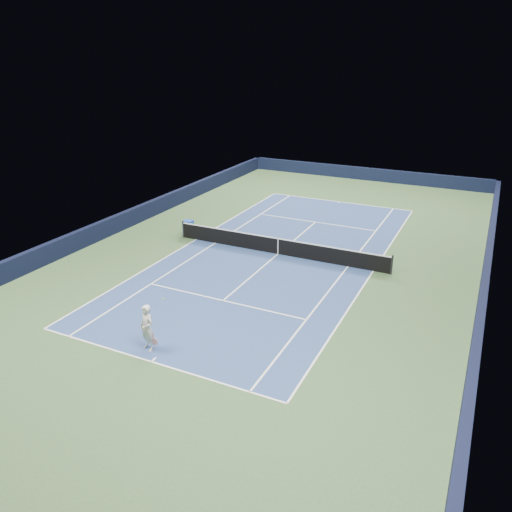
% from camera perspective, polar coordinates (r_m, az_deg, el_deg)
% --- Properties ---
extents(ground, '(40.00, 40.00, 0.00)m').
position_cam_1_polar(ground, '(28.53, 2.52, 0.22)').
color(ground, '#334E2A').
rests_on(ground, ground).
extents(wall_far, '(22.00, 0.35, 1.10)m').
position_cam_1_polar(wall_far, '(46.48, 12.44, 9.16)').
color(wall_far, black).
rests_on(wall_far, ground).
extents(wall_right, '(0.35, 40.00, 1.10)m').
position_cam_1_polar(wall_right, '(26.37, 24.68, -2.54)').
color(wall_right, black).
rests_on(wall_right, ground).
extents(wall_left, '(0.35, 40.00, 1.10)m').
position_cam_1_polar(wall_left, '(33.82, -14.58, 4.08)').
color(wall_left, black).
rests_on(wall_left, ground).
extents(court_surface, '(10.97, 23.77, 0.01)m').
position_cam_1_polar(court_surface, '(28.53, 2.52, 0.23)').
color(court_surface, navy).
rests_on(court_surface, ground).
extents(baseline_far, '(10.97, 0.08, 0.00)m').
position_cam_1_polar(baseline_far, '(39.16, 9.50, 6.13)').
color(baseline_far, white).
rests_on(baseline_far, ground).
extents(baseline_near, '(10.97, 0.08, 0.00)m').
position_cam_1_polar(baseline_near, '(19.42, -11.89, -11.73)').
color(baseline_near, white).
rests_on(baseline_near, ground).
extents(sideline_doubles_right, '(0.08, 23.77, 0.00)m').
position_cam_1_polar(sideline_doubles_right, '(27.02, 13.26, -1.67)').
color(sideline_doubles_right, white).
rests_on(sideline_doubles_right, ground).
extents(sideline_doubles_left, '(0.08, 23.77, 0.00)m').
position_cam_1_polar(sideline_doubles_left, '(30.95, -6.84, 1.90)').
color(sideline_doubles_left, white).
rests_on(sideline_doubles_left, ground).
extents(sideline_singles_right, '(0.08, 23.77, 0.00)m').
position_cam_1_polar(sideline_singles_right, '(27.30, 10.47, -1.18)').
color(sideline_singles_right, white).
rests_on(sideline_singles_right, ground).
extents(sideline_singles_left, '(0.08, 23.77, 0.00)m').
position_cam_1_polar(sideline_singles_left, '(30.27, -4.64, 1.51)').
color(sideline_singles_left, white).
rests_on(sideline_singles_left, ground).
extents(service_line_far, '(8.23, 0.08, 0.00)m').
position_cam_1_polar(service_line_far, '(34.15, 6.81, 3.87)').
color(service_line_far, white).
rests_on(service_line_far, ground).
extents(service_line_near, '(8.23, 0.08, 0.00)m').
position_cam_1_polar(service_line_near, '(23.31, -3.78, -5.10)').
color(service_line_near, white).
rests_on(service_line_near, ground).
extents(center_service_line, '(0.08, 12.80, 0.00)m').
position_cam_1_polar(center_service_line, '(28.53, 2.52, 0.24)').
color(center_service_line, white).
rests_on(center_service_line, ground).
extents(center_mark_far, '(0.08, 0.30, 0.00)m').
position_cam_1_polar(center_mark_far, '(39.02, 9.44, 6.08)').
color(center_mark_far, white).
rests_on(center_mark_far, ground).
extents(center_mark_near, '(0.08, 0.30, 0.00)m').
position_cam_1_polar(center_mark_near, '(19.51, -11.62, -11.52)').
color(center_mark_near, white).
rests_on(center_mark_near, ground).
extents(tennis_net, '(12.90, 0.10, 1.07)m').
position_cam_1_polar(tennis_net, '(28.35, 2.54, 1.17)').
color(tennis_net, black).
rests_on(tennis_net, ground).
extents(sponsor_cube, '(0.65, 0.59, 0.94)m').
position_cam_1_polar(sponsor_cube, '(31.70, -7.73, 3.24)').
color(sponsor_cube, '#1C46AD').
rests_on(sponsor_cube, ground).
extents(tennis_player, '(0.88, 1.35, 1.88)m').
position_cam_1_polar(tennis_player, '(19.69, -12.34, -8.04)').
color(tennis_player, silver).
rests_on(tennis_player, ground).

